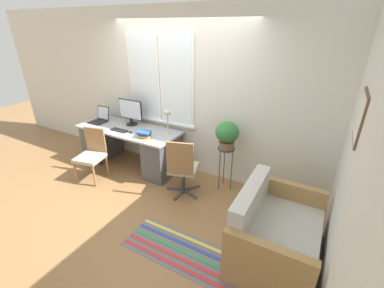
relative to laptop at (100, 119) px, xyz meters
name	(u,v)px	position (x,y,z in m)	size (l,w,h in m)	color
ground_plane	(157,187)	(1.56, -0.39, -0.79)	(14.00, 14.00, 0.00)	olive
wall_back_with_window	(180,94)	(1.54, 0.43, 0.56)	(9.00, 0.12, 2.70)	silver
wall_right_with_picture	(355,142)	(4.05, -0.39, 0.56)	(0.08, 9.00, 2.70)	silver
desk	(130,146)	(0.71, -0.02, -0.40)	(1.90, 0.74, 0.73)	#9EA3A8
laptop	(100,119)	(0.00, 0.00, 0.00)	(0.29, 0.32, 0.27)	black
monitor	(131,112)	(0.64, 0.17, 0.19)	(0.51, 0.20, 0.46)	black
keyboard	(119,130)	(0.65, -0.17, -0.05)	(0.33, 0.11, 0.02)	black
mouse	(131,132)	(0.89, -0.15, -0.04)	(0.03, 0.06, 0.03)	black
desk_lamp	(167,115)	(1.47, 0.13, 0.27)	(0.13, 0.13, 0.42)	#BCB299
book_stack	(144,134)	(1.22, -0.19, 0.00)	(0.23, 0.20, 0.11)	yellow
desk_chair_wooden	(92,153)	(0.45, -0.66, -0.34)	(0.49, 0.50, 0.86)	olive
office_chair_swivel	(182,167)	(2.03, -0.35, -0.31)	(0.55, 0.54, 0.94)	#47474C
couch_loveseat	(273,234)	(3.50, -0.85, -0.50)	(0.83, 1.19, 0.84)	beige
plant_stand	(226,154)	(2.52, 0.12, -0.17)	(0.26, 0.26, 0.71)	#333338
potted_plant	(227,134)	(2.52, 0.12, 0.15)	(0.35, 0.35, 0.42)	brown
floor_rug_striped	(187,253)	(2.66, -1.32, -0.79)	(1.55, 0.55, 0.01)	slate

